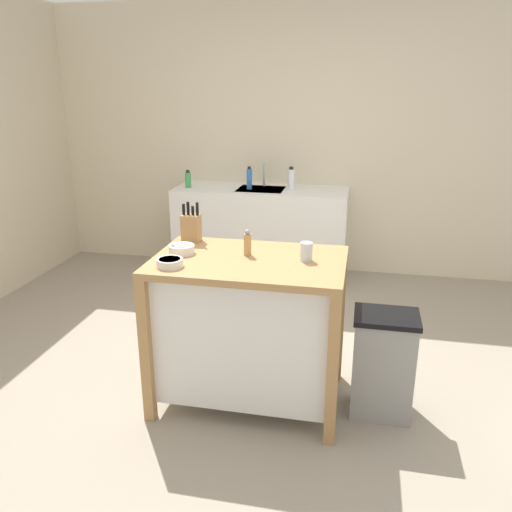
{
  "coord_description": "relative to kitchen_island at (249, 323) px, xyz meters",
  "views": [
    {
      "loc": [
        0.57,
        -2.85,
        1.86
      ],
      "look_at": [
        -0.03,
        0.06,
        0.86
      ],
      "focal_mm": 36.44,
      "sensor_mm": 36.0,
      "label": 1
    }
  ],
  "objects": [
    {
      "name": "ground_plane",
      "position": [
        0.03,
        0.14,
        -0.51
      ],
      "size": [
        6.21,
        6.21,
        0.0
      ],
      "primitive_type": "plane",
      "color": "gray",
      "rests_on": "ground"
    },
    {
      "name": "bowl_ceramic_small",
      "position": [
        -0.4,
        0.02,
        0.43
      ],
      "size": [
        0.15,
        0.15,
        0.05
      ],
      "color": "silver",
      "rests_on": "kitchen_island"
    },
    {
      "name": "bottle_dish_soap",
      "position": [
        -1.06,
        2.05,
        0.45
      ],
      "size": [
        0.06,
        0.06,
        0.17
      ],
      "color": "green",
      "rests_on": "sink_counter"
    },
    {
      "name": "bowl_stoneware_deep",
      "position": [
        -0.39,
        -0.22,
        0.42
      ],
      "size": [
        0.14,
        0.14,
        0.04
      ],
      "color": "silver",
      "rests_on": "kitchen_island"
    },
    {
      "name": "pepper_grinder",
      "position": [
        -0.02,
        0.06,
        0.47
      ],
      "size": [
        0.04,
        0.04,
        0.15
      ],
      "color": "tan",
      "rests_on": "kitchen_island"
    },
    {
      "name": "trash_bin",
      "position": [
        0.78,
        0.01,
        -0.19
      ],
      "size": [
        0.36,
        0.28,
        0.63
      ],
      "color": "gray",
      "rests_on": "ground"
    },
    {
      "name": "wall_back",
      "position": [
        0.03,
        2.49,
        0.79
      ],
      "size": [
        5.21,
        0.1,
        2.6
      ],
      "primitive_type": "cube",
      "color": "beige",
      "rests_on": "ground"
    },
    {
      "name": "drinking_cup",
      "position": [
        0.32,
        0.03,
        0.45
      ],
      "size": [
        0.07,
        0.07,
        0.11
      ],
      "color": "silver",
      "rests_on": "kitchen_island"
    },
    {
      "name": "knife_block",
      "position": [
        -0.42,
        0.26,
        0.49
      ],
      "size": [
        0.11,
        0.09,
        0.25
      ],
      "color": "#AD7F4C",
      "rests_on": "kitchen_island"
    },
    {
      "name": "kitchen_island",
      "position": [
        0.0,
        0.0,
        0.0
      ],
      "size": [
        1.09,
        0.71,
        0.91
      ],
      "color": "#AD7F4C",
      "rests_on": "ground"
    },
    {
      "name": "sink_faucet",
      "position": [
        -0.35,
        2.28,
        0.48
      ],
      "size": [
        0.02,
        0.02,
        0.22
      ],
      "color": "#B7BCC1",
      "rests_on": "sink_counter"
    },
    {
      "name": "bottle_spray_cleaner",
      "position": [
        -0.06,
        2.13,
        0.48
      ],
      "size": [
        0.07,
        0.07,
        0.22
      ],
      "color": "white",
      "rests_on": "sink_counter"
    },
    {
      "name": "sink_counter",
      "position": [
        -0.35,
        2.14,
        -0.06
      ],
      "size": [
        1.66,
        0.6,
        0.88
      ],
      "color": "white",
      "rests_on": "ground"
    },
    {
      "name": "bottle_hand_soap",
      "position": [
        -0.46,
        2.09,
        0.47
      ],
      "size": [
        0.05,
        0.05,
        0.22
      ],
      "color": "blue",
      "rests_on": "sink_counter"
    }
  ]
}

